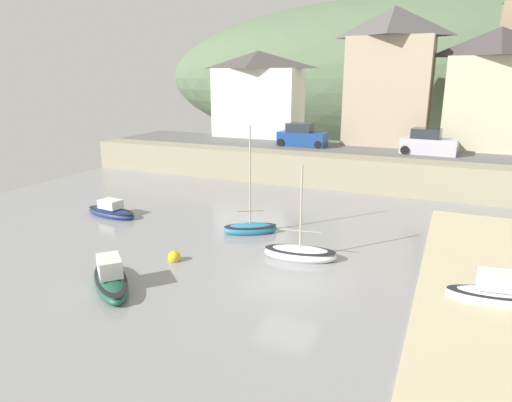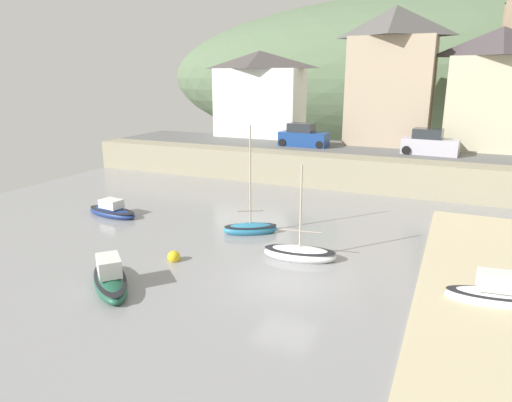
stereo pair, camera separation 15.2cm
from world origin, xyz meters
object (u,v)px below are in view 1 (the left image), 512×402
object	(u,v)px
waterfront_building_left	(258,94)
fishing_boat_green	(111,279)
waterfront_building_centre	(390,76)
mooring_buoy	(174,257)
parked_car_by_wall	(428,144)
sailboat_tall_mast	(111,211)
sailboat_nearest_shore	(494,295)
motorboat_with_cabin	(300,253)
parked_car_near_slipway	(302,137)
waterfront_building_right	(494,89)
dinghy_open_wooden	(250,228)

from	to	relation	value
waterfront_building_left	fishing_boat_green	xyz separation A→B (m)	(6.02, -28.65, -6.19)
waterfront_building_centre	mooring_buoy	distance (m)	27.14
waterfront_building_left	parked_car_by_wall	bearing A→B (deg)	-15.54
sailboat_tall_mast	parked_car_by_wall	bearing A→B (deg)	51.69
waterfront_building_centre	sailboat_nearest_shore	xyz separation A→B (m)	(7.65, -23.94, -7.87)
sailboat_tall_mast	motorboat_with_cabin	bearing A→B (deg)	-0.59
mooring_buoy	parked_car_near_slipway	bearing A→B (deg)	92.13
waterfront_building_right	dinghy_open_wooden	distance (m)	24.67
sailboat_tall_mast	dinghy_open_wooden	bearing A→B (deg)	10.88
motorboat_with_cabin	mooring_buoy	bearing A→B (deg)	-162.60
fishing_boat_green	parked_car_by_wall	distance (m)	26.35
parked_car_by_wall	waterfront_building_right	bearing A→B (deg)	51.13
waterfront_building_centre	sailboat_nearest_shore	world-z (taller)	waterfront_building_centre
waterfront_building_centre	waterfront_building_right	world-z (taller)	waterfront_building_centre
waterfront_building_centre	fishing_boat_green	bearing A→B (deg)	-102.50
dinghy_open_wooden	sailboat_tall_mast	size ratio (longest dim) A/B	1.57
sailboat_nearest_shore	mooring_buoy	size ratio (longest dim) A/B	5.92
waterfront_building_left	motorboat_with_cabin	bearing A→B (deg)	-62.12
parked_car_near_slipway	mooring_buoy	distance (m)	21.05
waterfront_building_right	motorboat_with_cabin	distance (m)	25.20
motorboat_with_cabin	parked_car_near_slipway	size ratio (longest dim) A/B	1.12
sailboat_tall_mast	waterfront_building_right	bearing A→B (deg)	52.16
waterfront_building_centre	motorboat_with_cabin	xyz separation A→B (m)	(-0.35, -22.71, -7.96)
parked_car_by_wall	mooring_buoy	world-z (taller)	parked_car_by_wall
waterfront_building_centre	motorboat_with_cabin	size ratio (longest dim) A/B	2.48
waterfront_building_centre	dinghy_open_wooden	xyz separation A→B (m)	(-3.94, -20.40, -7.95)
sailboat_tall_mast	parked_car_near_slipway	bearing A→B (deg)	75.29
waterfront_building_centre	sailboat_tall_mast	bearing A→B (deg)	-121.74
waterfront_building_right	parked_car_by_wall	distance (m)	7.38
waterfront_building_right	fishing_boat_green	bearing A→B (deg)	-116.71
waterfront_building_centre	parked_car_by_wall	size ratio (longest dim) A/B	2.71
mooring_buoy	waterfront_building_right	bearing A→B (deg)	61.71
sailboat_nearest_shore	dinghy_open_wooden	bearing A→B (deg)	155.54
motorboat_with_cabin	sailboat_tall_mast	size ratio (longest dim) A/B	1.21
waterfront_building_centre	fishing_boat_green	size ratio (longest dim) A/B	3.07
dinghy_open_wooden	parked_car_near_slipway	bearing A→B (deg)	67.42
fishing_boat_green	motorboat_with_cabin	bearing A→B (deg)	86.74
motorboat_with_cabin	parked_car_near_slipway	world-z (taller)	motorboat_with_cabin
waterfront_building_left	parked_car_by_wall	xyz separation A→B (m)	(16.19, -4.50, -3.33)
waterfront_building_right	sailboat_nearest_shore	xyz separation A→B (m)	(-0.42, -23.94, -6.88)
waterfront_building_right	fishing_boat_green	xyz separation A→B (m)	(-14.41, -28.65, -6.88)
waterfront_building_left	dinghy_open_wooden	bearing A→B (deg)	-67.57
waterfront_building_left	fishing_boat_green	size ratio (longest dim) A/B	2.30
motorboat_with_cabin	dinghy_open_wooden	bearing A→B (deg)	138.06
waterfront_building_left	sailboat_tall_mast	xyz separation A→B (m)	(-0.61, -20.97, -6.26)
parked_car_by_wall	sailboat_tall_mast	bearing A→B (deg)	-131.12
sailboat_nearest_shore	parked_car_near_slipway	bearing A→B (deg)	118.24
waterfront_building_centre	waterfront_building_right	distance (m)	8.13
parked_car_near_slipway	waterfront_building_centre	bearing A→B (deg)	36.50
sailboat_nearest_shore	parked_car_by_wall	bearing A→B (deg)	93.66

